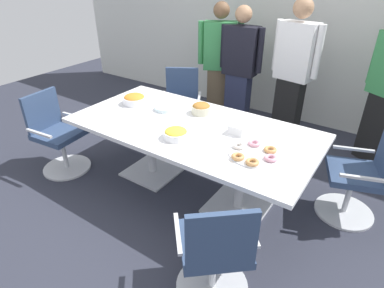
# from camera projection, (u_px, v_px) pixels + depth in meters

# --- Properties ---
(ground_plane) EXTENTS (10.00, 10.00, 0.01)m
(ground_plane) POSITION_uv_depth(u_px,v_px,m) (192.00, 188.00, 3.48)
(ground_plane) COLOR #2D303D
(back_wall) EXTENTS (8.00, 0.10, 2.80)m
(back_wall) POSITION_uv_depth(u_px,v_px,m) (288.00, 22.00, 4.51)
(back_wall) COLOR silver
(back_wall) RESTS_ON ground
(conference_table) EXTENTS (2.40, 1.20, 0.75)m
(conference_table) POSITION_uv_depth(u_px,v_px,m) (192.00, 137.00, 3.17)
(conference_table) COLOR white
(conference_table) RESTS_ON ground
(office_chair_0) EXTENTS (0.74, 0.74, 0.91)m
(office_chair_0) POSITION_uv_depth(u_px,v_px,m) (181.00, 107.00, 4.38)
(office_chair_0) COLOR silver
(office_chair_0) RESTS_ON ground
(office_chair_1) EXTENTS (0.59, 0.59, 0.91)m
(office_chair_1) POSITION_uv_depth(u_px,v_px,m) (57.00, 137.00, 3.64)
(office_chair_1) COLOR silver
(office_chair_1) RESTS_ON ground
(office_chair_2) EXTENTS (0.76, 0.76, 0.91)m
(office_chair_2) POSITION_uv_depth(u_px,v_px,m) (215.00, 254.00, 2.18)
(office_chair_2) COLOR silver
(office_chair_2) RESTS_ON ground
(office_chair_3) EXTENTS (0.69, 0.69, 0.91)m
(office_chair_3) POSITION_uv_depth(u_px,v_px,m) (360.00, 179.00, 2.93)
(office_chair_3) COLOR silver
(office_chair_3) RESTS_ON ground
(person_standing_0) EXTENTS (0.58, 0.40, 1.69)m
(person_standing_0) POSITION_uv_depth(u_px,v_px,m) (219.00, 63.00, 4.55)
(person_standing_0) COLOR brown
(person_standing_0) RESTS_ON ground
(person_standing_1) EXTENTS (0.61, 0.24, 1.67)m
(person_standing_1) POSITION_uv_depth(u_px,v_px,m) (240.00, 69.00, 4.35)
(person_standing_1) COLOR #232842
(person_standing_1) RESTS_ON ground
(person_standing_2) EXTENTS (0.61, 0.29, 1.80)m
(person_standing_2) POSITION_uv_depth(u_px,v_px,m) (293.00, 72.00, 3.97)
(person_standing_2) COLOR black
(person_standing_2) RESTS_ON ground
(snack_bowl_chips_orange) EXTENTS (0.25, 0.25, 0.11)m
(snack_bowl_chips_orange) POSITION_uv_depth(u_px,v_px,m) (134.00, 99.00, 3.57)
(snack_bowl_chips_orange) COLOR white
(snack_bowl_chips_orange) RESTS_ON conference_table
(snack_bowl_chips_yellow) EXTENTS (0.23, 0.23, 0.10)m
(snack_bowl_chips_yellow) POSITION_uv_depth(u_px,v_px,m) (176.00, 133.00, 2.87)
(snack_bowl_chips_yellow) COLOR white
(snack_bowl_chips_yellow) RESTS_ON conference_table
(snack_bowl_pretzels) EXTENTS (0.20, 0.20, 0.12)m
(snack_bowl_pretzels) POSITION_uv_depth(u_px,v_px,m) (201.00, 108.00, 3.34)
(snack_bowl_pretzels) COLOR beige
(snack_bowl_pretzels) RESTS_ON conference_table
(donut_platter) EXTENTS (0.41, 0.40, 0.04)m
(donut_platter) POSITION_uv_depth(u_px,v_px,m) (254.00, 153.00, 2.63)
(donut_platter) COLOR white
(donut_platter) RESTS_ON conference_table
(plate_stack) EXTENTS (0.22, 0.22, 0.04)m
(plate_stack) POSITION_uv_depth(u_px,v_px,m) (165.00, 108.00, 3.44)
(plate_stack) COLOR white
(plate_stack) RESTS_ON conference_table
(napkin_pile) EXTENTS (0.15, 0.15, 0.09)m
(napkin_pile) POSITION_uv_depth(u_px,v_px,m) (238.00, 129.00, 2.96)
(napkin_pile) COLOR white
(napkin_pile) RESTS_ON conference_table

